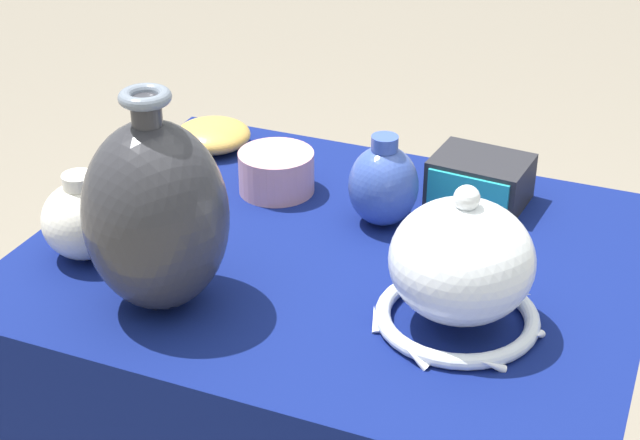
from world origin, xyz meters
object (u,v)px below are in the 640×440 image
(mosaic_tile_box, at_px, (480,180))
(pot_squat_rose, at_px, (276,172))
(vase_tall_bulbous, at_px, (156,215))
(jar_round_cobalt, at_px, (383,185))
(jar_round_ivory, at_px, (83,219))
(bowl_shallow_ochre, at_px, (212,135))
(vase_dome_bell, at_px, (461,269))

(mosaic_tile_box, distance_m, pot_squat_rose, 0.35)
(vase_tall_bulbous, bearing_deg, jar_round_cobalt, 57.86)
(vase_tall_bulbous, distance_m, jar_round_ivory, 0.20)
(jar_round_ivory, xyz_separation_m, pot_squat_rose, (0.18, 0.31, -0.03))
(mosaic_tile_box, height_order, pot_squat_rose, mosaic_tile_box)
(vase_tall_bulbous, height_order, jar_round_cobalt, vase_tall_bulbous)
(mosaic_tile_box, xyz_separation_m, bowl_shallow_ochre, (-0.52, 0.02, -0.01))
(mosaic_tile_box, bearing_deg, vase_dome_bell, -74.99)
(bowl_shallow_ochre, bearing_deg, jar_round_ivory, -89.24)
(mosaic_tile_box, height_order, jar_round_ivory, jar_round_ivory)
(pot_squat_rose, relative_size, jar_round_cobalt, 0.85)
(vase_tall_bulbous, height_order, pot_squat_rose, vase_tall_bulbous)
(jar_round_ivory, distance_m, pot_squat_rose, 0.36)
(jar_round_ivory, height_order, pot_squat_rose, jar_round_ivory)
(jar_round_cobalt, bearing_deg, bowl_shallow_ochre, 159.01)
(jar_round_ivory, bearing_deg, pot_squat_rose, 59.57)
(vase_tall_bulbous, relative_size, bowl_shallow_ochre, 2.23)
(vase_dome_bell, xyz_separation_m, jar_round_ivory, (-0.58, -0.04, -0.03))
(vase_dome_bell, relative_size, jar_round_ivory, 1.76)
(vase_tall_bulbous, bearing_deg, pot_squat_rose, 89.12)
(mosaic_tile_box, xyz_separation_m, jar_round_ivory, (-0.52, -0.40, 0.02))
(vase_tall_bulbous, bearing_deg, jar_round_ivory, 158.91)
(pot_squat_rose, xyz_separation_m, jar_round_cobalt, (0.21, -0.04, 0.03))
(vase_dome_bell, bearing_deg, jar_round_ivory, -175.99)
(mosaic_tile_box, bearing_deg, vase_tall_bulbous, -120.72)
(vase_tall_bulbous, height_order, mosaic_tile_box, vase_tall_bulbous)
(jar_round_cobalt, distance_m, bowl_shallow_ochre, 0.42)
(mosaic_tile_box, xyz_separation_m, pot_squat_rose, (-0.33, -0.10, -0.00))
(vase_tall_bulbous, xyz_separation_m, pot_squat_rose, (0.01, 0.38, -0.10))
(mosaic_tile_box, bearing_deg, pot_squat_rose, -158.85)
(vase_tall_bulbous, relative_size, jar_round_ivory, 2.34)
(jar_round_ivory, xyz_separation_m, jar_round_cobalt, (0.39, 0.27, 0.01))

